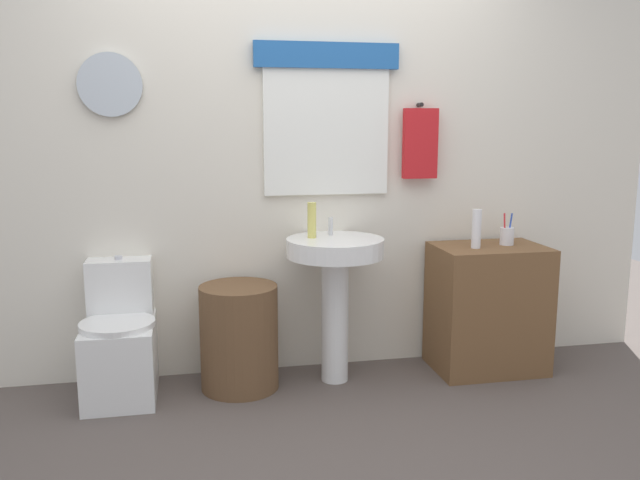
# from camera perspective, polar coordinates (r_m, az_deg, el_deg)

# --- Properties ---
(ground_plane) EXTENTS (8.00, 8.00, 0.00)m
(ground_plane) POSITION_cam_1_polar(r_m,az_deg,el_deg) (3.00, 1.60, -18.35)
(ground_plane) COLOR #564C47
(back_wall) EXTENTS (4.40, 0.18, 2.60)m
(back_wall) POSITION_cam_1_polar(r_m,az_deg,el_deg) (3.77, -2.22, 8.22)
(back_wall) COLOR silver
(back_wall) RESTS_ON ground_plane
(toilet) EXTENTS (0.38, 0.51, 0.73)m
(toilet) POSITION_cam_1_polar(r_m,az_deg,el_deg) (3.66, -17.00, -8.65)
(toilet) COLOR white
(toilet) RESTS_ON ground_plane
(laundry_hamper) EXTENTS (0.42, 0.42, 0.57)m
(laundry_hamper) POSITION_cam_1_polar(r_m,az_deg,el_deg) (3.61, -7.05, -8.39)
(laundry_hamper) COLOR brown
(laundry_hamper) RESTS_ON ground_plane
(pedestal_sink) EXTENTS (0.53, 0.53, 0.81)m
(pedestal_sink) POSITION_cam_1_polar(r_m,az_deg,el_deg) (3.60, 1.32, -2.94)
(pedestal_sink) COLOR white
(pedestal_sink) RESTS_ON ground_plane
(faucet) EXTENTS (0.03, 0.03, 0.10)m
(faucet) POSITION_cam_1_polar(r_m,az_deg,el_deg) (3.67, 0.93, 1.22)
(faucet) COLOR silver
(faucet) RESTS_ON pedestal_sink
(wooden_cabinet) EXTENTS (0.62, 0.44, 0.74)m
(wooden_cabinet) POSITION_cam_1_polar(r_m,az_deg,el_deg) (3.96, 14.39, -5.75)
(wooden_cabinet) COLOR brown
(wooden_cabinet) RESTS_ON ground_plane
(soap_bottle) EXTENTS (0.05, 0.05, 0.20)m
(soap_bottle) POSITION_cam_1_polar(r_m,az_deg,el_deg) (3.57, -0.72, 1.74)
(soap_bottle) COLOR #DBD166
(soap_bottle) RESTS_ON pedestal_sink
(lotion_bottle) EXTENTS (0.05, 0.05, 0.22)m
(lotion_bottle) POSITION_cam_1_polar(r_m,az_deg,el_deg) (3.77, 13.47, 0.95)
(lotion_bottle) COLOR white
(lotion_bottle) RESTS_ON wooden_cabinet
(toothbrush_cup) EXTENTS (0.08, 0.08, 0.19)m
(toothbrush_cup) POSITION_cam_1_polar(r_m,az_deg,el_deg) (3.93, 15.97, 0.35)
(toothbrush_cup) COLOR silver
(toothbrush_cup) RESTS_ON wooden_cabinet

